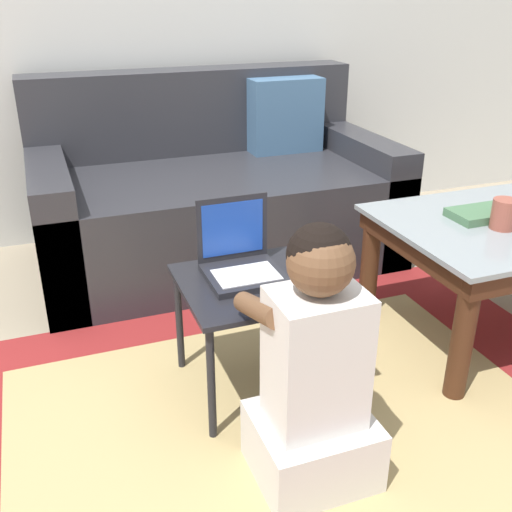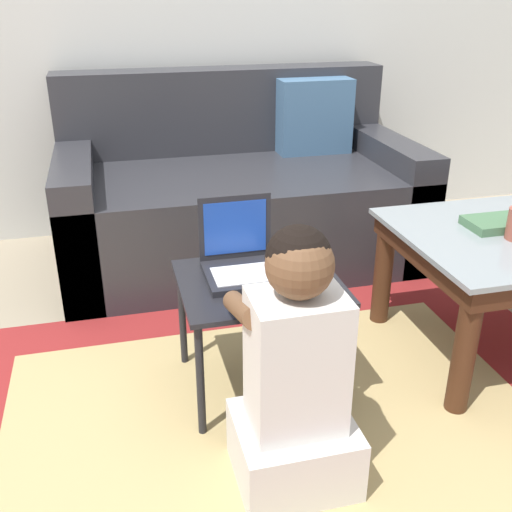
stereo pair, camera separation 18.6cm
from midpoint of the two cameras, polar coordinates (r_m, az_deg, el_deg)
The scene contains 8 objects.
ground_plane at distance 1.91m, azimuth 4.82°, elevation -15.53°, with size 16.00×16.00×0.00m, color gray.
area_rug at distance 1.89m, azimuth 4.84°, elevation -15.84°, with size 2.24×1.60×0.01m.
couch at distance 2.89m, azimuth 0.11°, elevation 5.76°, with size 1.62×0.91×0.85m.
laptop_desk at distance 1.86m, azimuth 3.15°, elevation -3.74°, with size 0.49×0.43×0.39m.
laptop at distance 1.86m, azimuth 1.43°, elevation -0.70°, with size 0.23×0.22×0.23m.
computer_mouse at distance 1.86m, azimuth 8.12°, elevation -1.65°, with size 0.07×0.12×0.04m.
person_seated at distance 1.54m, azimuth 7.28°, elevation -11.62°, with size 0.31×0.39×0.73m.
book_on_table at distance 2.25m, azimuth 24.33°, elevation 2.82°, with size 0.22×0.14×0.03m.
Camera 2 is at (-0.42, -1.40, 1.23)m, focal length 42.00 mm.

